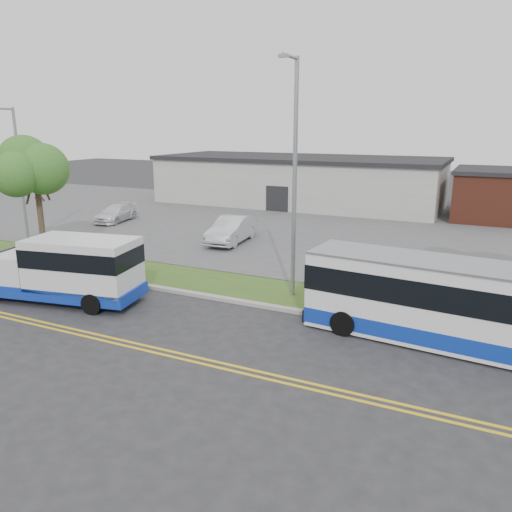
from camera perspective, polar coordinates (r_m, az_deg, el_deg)
The scene contains 18 objects.
ground at distance 20.27m, azimuth -6.74°, elevation -5.79°, with size 140.00×140.00×0.00m, color #28282B.
lane_line_north at distance 17.39m, azimuth -13.60°, elevation -9.67°, with size 70.00×0.12×0.01m, color gold.
lane_line_south at distance 17.18m, azimuth -14.24°, elevation -10.02°, with size 70.00×0.12×0.01m, color gold.
curb at distance 21.12m, azimuth -5.15°, elevation -4.67°, with size 80.00×0.30×0.15m, color #9E9B93.
verge at distance 22.61m, azimuth -2.82°, elevation -3.38°, with size 80.00×3.30×0.10m, color #334B19.
parking_lot at distance 35.24m, azimuth 8.15°, elevation 3.08°, with size 80.00×25.00×0.10m, color #4C4C4F.
commercial_building at distance 46.21m, azimuth 4.91°, elevation 8.60°, with size 25.40×10.40×4.35m.
brick_wing at distance 42.28m, azimuth 25.89°, elevation 6.32°, with size 6.30×7.30×3.90m.
tree_west at distance 29.46m, azimuth -23.97°, elevation 9.70°, with size 4.40×4.40×6.91m.
streetlight_near at distance 20.15m, azimuth 4.38°, elevation 9.46°, with size 0.35×1.53×9.50m.
streetlight_far at distance 33.98m, azimuth -25.49°, elevation 8.94°, with size 0.35×1.53×8.00m.
shuttle_bus at distance 21.71m, azimuth -20.63°, elevation -1.28°, with size 7.28×3.45×2.69m.
transit_bus at distance 17.51m, azimuth 22.29°, elevation -5.23°, with size 10.29×3.19×2.81m.
pedestrian at distance 26.76m, azimuth -17.53°, elevation 0.69°, with size 0.58×0.38×1.59m, color black.
parked_car_a at distance 30.50m, azimuth -2.81°, elevation 3.02°, with size 1.67×4.79×1.58m, color silver.
parked_car_b at distance 38.75m, azimuth -15.72°, elevation 4.72°, with size 1.69×4.17×1.21m, color white.
grocery_bag_left at distance 26.94m, azimuth -18.26°, elevation -0.67°, with size 0.32×0.32×0.32m, color white.
grocery_bag_right at distance 26.89m, azimuth -16.60°, elevation -0.57°, with size 0.32×0.32×0.32m, color white.
Camera 1 is at (10.29, -15.97, 7.06)m, focal length 35.00 mm.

